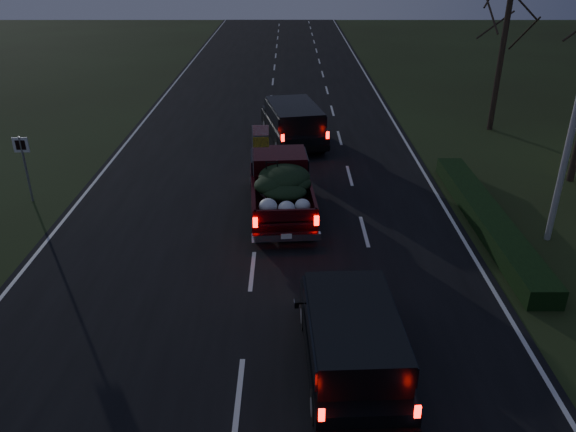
# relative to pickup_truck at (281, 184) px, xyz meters

# --- Properties ---
(ground) EXTENTS (120.00, 120.00, 0.00)m
(ground) POSITION_rel_pickup_truck_xyz_m (-0.79, -4.12, -1.07)
(ground) COLOR black
(ground) RESTS_ON ground
(road_asphalt) EXTENTS (14.00, 120.00, 0.02)m
(road_asphalt) POSITION_rel_pickup_truck_xyz_m (-0.79, -4.12, -1.06)
(road_asphalt) COLOR black
(road_asphalt) RESTS_ON ground
(hedge_row) EXTENTS (1.00, 10.00, 0.60)m
(hedge_row) POSITION_rel_pickup_truck_xyz_m (7.01, -1.12, -0.77)
(hedge_row) COLOR black
(hedge_row) RESTS_ON ground
(route_sign) EXTENTS (0.55, 0.08, 2.50)m
(route_sign) POSITION_rel_pickup_truck_xyz_m (-9.29, 0.88, 0.59)
(route_sign) COLOR gray
(route_sign) RESTS_ON ground
(bare_tree_far) EXTENTS (3.60, 3.60, 7.00)m
(bare_tree_far) POSITION_rel_pickup_truck_xyz_m (10.71, 9.88, 4.16)
(bare_tree_far) COLOR black
(bare_tree_far) RESTS_ON ground
(pickup_truck) EXTENTS (2.45, 5.57, 2.85)m
(pickup_truck) POSITION_rel_pickup_truck_xyz_m (0.00, 0.00, 0.00)
(pickup_truck) COLOR black
(pickup_truck) RESTS_ON ground
(lead_suv) EXTENTS (3.24, 5.68, 1.54)m
(lead_suv) POSITION_rel_pickup_truck_xyz_m (0.52, 7.64, 0.09)
(lead_suv) COLOR black
(lead_suv) RESTS_ON ground
(rear_suv) EXTENTS (2.32, 4.78, 1.35)m
(rear_suv) POSITION_rel_pickup_truck_xyz_m (1.65, -8.43, -0.05)
(rear_suv) COLOR black
(rear_suv) RESTS_ON ground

